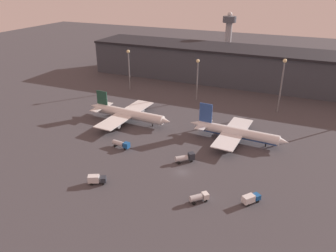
{
  "coord_description": "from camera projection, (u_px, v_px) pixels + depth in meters",
  "views": [
    {
      "loc": [
        32.77,
        -86.53,
        59.42
      ],
      "look_at": [
        -13.83,
        19.82,
        6.0
      ],
      "focal_mm": 35.0,
      "sensor_mm": 36.0,
      "label": 1
    }
  ],
  "objects": [
    {
      "name": "airplane_0",
      "position": [
        128.0,
        114.0,
        145.53
      ],
      "size": [
        41.97,
        35.89,
        12.12
      ],
      "rotation": [
        0.0,
        0.0,
        -0.05
      ],
      "color": "white",
      "rests_on": "ground"
    },
    {
      "name": "control_tower",
      "position": [
        228.0,
        36.0,
        224.32
      ],
      "size": [
        9.0,
        9.0,
        37.57
      ],
      "color": "#99999E",
      "rests_on": "ground"
    },
    {
      "name": "lamp_post_0",
      "position": [
        129.0,
        65.0,
        180.49
      ],
      "size": [
        1.8,
        1.8,
        22.94
      ],
      "color": "slate",
      "rests_on": "ground"
    },
    {
      "name": "airplane_1",
      "position": [
        236.0,
        133.0,
        128.37
      ],
      "size": [
        39.8,
        31.03,
        13.36
      ],
      "rotation": [
        0.0,
        0.0,
        -0.05
      ],
      "color": "white",
      "rests_on": "ground"
    },
    {
      "name": "service_vehicle_2",
      "position": [
        185.0,
        158.0,
        114.07
      ],
      "size": [
        6.46,
        6.01,
        3.19
      ],
      "rotation": [
        0.0,
        0.0,
        0.72
      ],
      "color": "#282D38",
      "rests_on": "ground"
    },
    {
      "name": "lamp_post_1",
      "position": [
        197.0,
        74.0,
        166.24
      ],
      "size": [
        1.8,
        1.8,
        21.55
      ],
      "color": "slate",
      "rests_on": "ground"
    },
    {
      "name": "service_vehicle_4",
      "position": [
        96.0,
        179.0,
        102.14
      ],
      "size": [
        5.91,
        4.42,
        2.9
      ],
      "rotation": [
        0.0,
        0.0,
        0.47
      ],
      "color": "#282D38",
      "rests_on": "ground"
    },
    {
      "name": "lamp_post_2",
      "position": [
        282.0,
        79.0,
        150.35
      ],
      "size": [
        1.8,
        1.8,
        25.6
      ],
      "color": "slate",
      "rests_on": "ground"
    },
    {
      "name": "service_vehicle_3",
      "position": [
        199.0,
        197.0,
        93.96
      ],
      "size": [
        5.41,
        5.4,
        2.52
      ],
      "rotation": [
        0.0,
        0.0,
        0.78
      ],
      "color": "white",
      "rests_on": "ground"
    },
    {
      "name": "terminal_building",
      "position": [
        249.0,
        66.0,
        194.14
      ],
      "size": [
        196.18,
        31.08,
        20.81
      ],
      "color": "#3D424C",
      "rests_on": "ground"
    },
    {
      "name": "service_vehicle_1",
      "position": [
        121.0,
        144.0,
        123.55
      ],
      "size": [
        7.42,
        2.72,
        2.77
      ],
      "rotation": [
        0.0,
        0.0,
        -0.11
      ],
      "color": "#195199",
      "rests_on": "ground"
    },
    {
      "name": "ground",
      "position": [
        182.0,
        172.0,
        108.79
      ],
      "size": [
        600.0,
        600.0,
        0.0
      ],
      "primitive_type": "plane",
      "color": "#423F44"
    },
    {
      "name": "service_vehicle_0",
      "position": [
        251.0,
        199.0,
        93.33
      ],
      "size": [
        5.07,
        5.69,
        2.79
      ],
      "rotation": [
        0.0,
        0.0,
        0.91
      ],
      "color": "#195199",
      "rests_on": "ground"
    }
  ]
}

